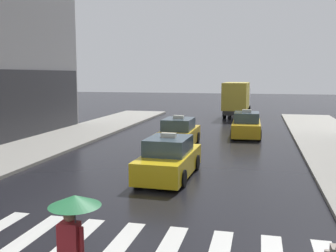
% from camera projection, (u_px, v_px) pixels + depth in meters
% --- Properties ---
extents(crosswalk_markings, '(11.30, 2.80, 0.01)m').
position_uv_depth(crosswalk_markings, '(96.00, 242.00, 9.53)').
color(crosswalk_markings, silver).
rests_on(crosswalk_markings, ground).
extents(taxi_lead, '(2.02, 4.58, 1.80)m').
position_uv_depth(taxi_lead, '(169.00, 159.00, 15.58)').
color(taxi_lead, yellow).
rests_on(taxi_lead, ground).
extents(taxi_second, '(1.95, 4.55, 1.80)m').
position_uv_depth(taxi_second, '(179.00, 134.00, 22.19)').
color(taxi_second, gold).
rests_on(taxi_second, ground).
extents(taxi_third, '(2.00, 4.57, 1.80)m').
position_uv_depth(taxi_third, '(246.00, 125.00, 25.84)').
color(taxi_third, gold).
rests_on(taxi_third, ground).
extents(box_truck, '(2.45, 7.60, 3.35)m').
position_uv_depth(box_truck, '(237.00, 98.00, 37.62)').
color(box_truck, '#2D2D2D').
rests_on(box_truck, ground).
extents(pedestrian_with_umbrella, '(0.96, 0.96, 1.94)m').
position_uv_depth(pedestrian_with_umbrella, '(73.00, 218.00, 7.06)').
color(pedestrian_with_umbrella, '#333338').
rests_on(pedestrian_with_umbrella, ground).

